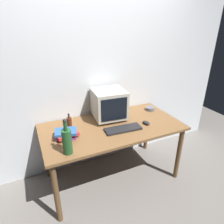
{
  "coord_description": "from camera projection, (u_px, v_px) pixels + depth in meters",
  "views": [
    {
      "loc": [
        -0.86,
        -1.86,
        1.89
      ],
      "look_at": [
        0.0,
        0.0,
        0.94
      ],
      "focal_mm": 31.83,
      "sensor_mm": 36.0,
      "label": 1
    }
  ],
  "objects": [
    {
      "name": "computer_mouse",
      "position": [
        146.0,
        123.0,
        2.36
      ],
      "size": [
        0.08,
        0.11,
        0.04
      ],
      "primitive_type": "ellipsoid",
      "rotation": [
        0.0,
        0.0,
        0.25
      ],
      "color": "black",
      "rests_on": "desk"
    },
    {
      "name": "back_wall",
      "position": [
        96.0,
        76.0,
        2.52
      ],
      "size": [
        4.0,
        0.08,
        2.5
      ],
      "primitive_type": "cube",
      "color": "silver",
      "rests_on": "ground"
    },
    {
      "name": "desk",
      "position": [
        112.0,
        132.0,
        2.37
      ],
      "size": [
        1.63,
        0.84,
        0.76
      ],
      "color": "brown",
      "rests_on": "ground"
    },
    {
      "name": "crt_monitor",
      "position": [
        109.0,
        104.0,
        2.44
      ],
      "size": [
        0.41,
        0.42,
        0.37
      ],
      "color": "#B2AD9E",
      "rests_on": "desk"
    },
    {
      "name": "ground_plane",
      "position": [
        112.0,
        176.0,
        2.65
      ],
      "size": [
        6.0,
        6.0,
        0.0
      ],
      "primitive_type": "plane",
      "color": "slate"
    },
    {
      "name": "keyboard",
      "position": [
        123.0,
        129.0,
        2.24
      ],
      "size": [
        0.43,
        0.18,
        0.02
      ],
      "primitive_type": "cube",
      "rotation": [
        0.0,
        0.0,
        -0.07
      ],
      "color": "black",
      "rests_on": "desk"
    },
    {
      "name": "book_stack",
      "position": [
        66.0,
        134.0,
        2.08
      ],
      "size": [
        0.26,
        0.21,
        0.09
      ],
      "color": "#843893",
      "rests_on": "desk"
    },
    {
      "name": "bottle_tall",
      "position": [
        67.0,
        141.0,
        1.8
      ],
      "size": [
        0.09,
        0.09,
        0.36
      ],
      "color": "#1E4C23",
      "rests_on": "desk"
    },
    {
      "name": "bottle_short",
      "position": [
        69.0,
        122.0,
        2.29
      ],
      "size": [
        0.06,
        0.06,
        0.17
      ],
      "color": "#472314",
      "rests_on": "desk"
    },
    {
      "name": "cd_spindle",
      "position": [
        150.0,
        109.0,
        2.73
      ],
      "size": [
        0.12,
        0.12,
        0.04
      ],
      "primitive_type": "cylinder",
      "color": "#595B66",
      "rests_on": "desk"
    }
  ]
}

